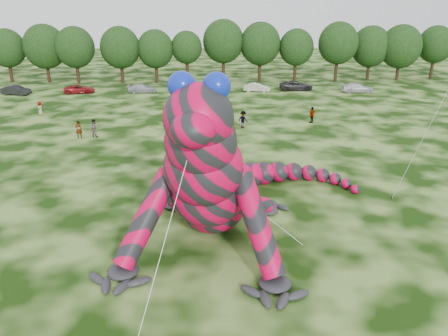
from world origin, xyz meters
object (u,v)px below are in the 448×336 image
spectator_2 (243,119)px  car_3 (142,88)px  tree_11 (260,52)px  spectator_3 (312,115)px  tree_12 (296,55)px  car_4 (199,85)px  tree_16 (434,52)px  tree_10 (223,50)px  spectator_1 (94,128)px  tree_4 (8,56)px  inflatable_gecko (216,146)px  tree_5 (46,53)px  tree_13 (338,52)px  car_1 (16,90)px  tree_7 (121,55)px  tree_15 (400,53)px  tree_6 (76,55)px  spectator_4 (40,108)px  tree_14 (370,53)px  tree_8 (156,56)px  spectator_0 (79,129)px  car_6 (296,85)px  car_7 (357,88)px  car_5 (257,87)px  tree_9 (187,57)px

spectator_2 → car_3: bearing=-15.5°
tree_11 → spectator_2: tree_11 is taller
spectator_3 → car_3: bearing=-79.9°
tree_11 → tree_12: tree_11 is taller
car_3 → car_4: (8.72, 1.89, 0.07)m
tree_12 → spectator_2: size_ratio=4.73×
tree_16 → spectator_3: tree_16 is taller
tree_10 → spectator_1: bearing=-113.2°
car_3 → tree_4: bearing=63.6°
inflatable_gecko → car_3: bearing=113.6°
tree_5 → spectator_1: tree_5 is taller
inflatable_gecko → tree_11: 54.07m
tree_13 → spectator_3: size_ratio=5.46×
tree_16 → car_1: tree_16 is taller
tree_4 → tree_7: (19.56, -1.91, 0.21)m
tree_11 → tree_15: bearing=-1.0°
tree_5 → tree_7: tree_5 is taller
tree_6 → tree_12: (37.57, 1.05, -0.26)m
tree_6 → spectator_3: 44.04m
tree_7 → spectator_4: bearing=-105.0°
tree_10 → tree_14: (26.06, 0.14, -0.55)m
inflatable_gecko → tree_8: size_ratio=2.26×
tree_15 → spectator_2: size_ratio=5.08×
tree_16 → spectator_1: bearing=-146.3°
spectator_0 → car_1: bearing=-82.9°
tree_8 → car_1: bearing=-153.8°
tree_15 → car_3: tree_15 is taller
tree_13 → tree_14: size_ratio=1.08×
tree_13 → tree_15: size_ratio=1.05×
tree_15 → car_4: tree_15 is taller
spectator_1 → spectator_3: 24.12m
car_3 → spectator_2: bearing=-149.2°
car_6 → spectator_1: spectator_1 is taller
tree_8 → car_7: size_ratio=1.83×
tree_4 → spectator_0: (20.86, -34.94, -3.61)m
tree_7 → tree_12: tree_7 is taller
tree_10 → spectator_2: bearing=-88.4°
tree_10 → spectator_1: size_ratio=5.62×
tree_11 → car_3: bearing=-152.4°
tree_16 → car_3: 52.43m
tree_11 → tree_12: (6.23, -0.46, -0.55)m
tree_8 → car_1: size_ratio=2.08×
tree_15 → car_5: tree_15 is taller
car_5 → spectator_4: 31.67m
tree_16 → tree_7: bearing=-177.4°
spectator_4 → tree_11: bearing=121.9°
tree_4 → tree_14: bearing=0.0°
spectator_4 → tree_9: bearing=136.5°
spectator_0 → spectator_2: bearing=164.2°
spectator_3 → tree_12: bearing=-135.8°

